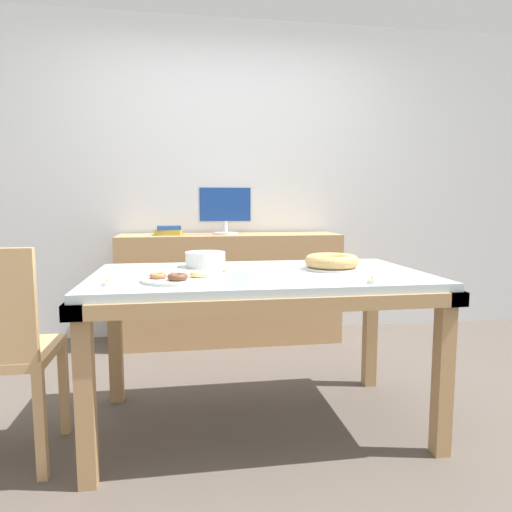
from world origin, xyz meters
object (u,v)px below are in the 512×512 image
computer_monitor (225,210)px  tealight_right_edge (107,283)px  tealight_left_edge (226,270)px  cake_chocolate_round (332,262)px  book_stack (169,230)px  tealight_near_front (372,281)px  plate_stack (205,259)px  pastry_platter (179,278)px  tealight_near_cakes (315,261)px

computer_monitor → tealight_right_edge: 1.83m
tealight_left_edge → cake_chocolate_round: bearing=0.6°
book_stack → tealight_left_edge: size_ratio=5.47×
book_stack → tealight_near_front: book_stack is taller
tealight_left_edge → tealight_right_edge: same height
plate_stack → tealight_left_edge: bearing=-65.1°
plate_stack → tealight_left_edge: size_ratio=5.25×
cake_chocolate_round → tealight_near_front: 0.42m
tealight_right_edge → computer_monitor: bearing=69.4°
book_stack → tealight_right_edge: size_ratio=5.47×
computer_monitor → pastry_platter: (-0.35, -1.62, -0.27)m
tealight_near_front → tealight_left_edge: (-0.58, 0.41, 0.00)m
book_stack → plate_stack: 1.23m
cake_chocolate_round → tealight_left_edge: bearing=-179.4°
tealight_near_front → book_stack: bearing=116.2°
book_stack → pastry_platter: book_stack is taller
cake_chocolate_round → tealight_near_front: cake_chocolate_round is taller
computer_monitor → tealight_left_edge: (-0.12, -1.40, -0.27)m
cake_chocolate_round → tealight_near_cakes: bearing=93.1°
tealight_left_edge → tealight_near_cakes: bearing=26.2°
tealight_near_front → cake_chocolate_round: bearing=95.5°
book_stack → tealight_near_cakes: size_ratio=5.47×
pastry_platter → tealight_near_front: 0.83m
tealight_left_edge → tealight_right_edge: (-0.52, -0.30, 0.00)m
cake_chocolate_round → tealight_near_front: (0.04, -0.41, -0.03)m
book_stack → cake_chocolate_round: 1.64m
computer_monitor → cake_chocolate_round: computer_monitor is taller
cake_chocolate_round → pastry_platter: 0.79m
computer_monitor → cake_chocolate_round: (0.41, -1.40, -0.24)m
cake_chocolate_round → tealight_left_edge: 0.54m
cake_chocolate_round → tealight_left_edge: (-0.54, -0.01, -0.03)m
computer_monitor → tealight_near_cakes: 1.24m
plate_stack → tealight_near_cakes: 0.62m
tealight_near_front → tealight_left_edge: same height
book_stack → tealight_left_edge: (0.32, -1.40, -0.11)m
cake_chocolate_round → tealight_right_edge: size_ratio=6.88×
pastry_platter → tealight_left_edge: 0.31m
plate_stack → tealight_near_front: (0.67, -0.61, -0.03)m
book_stack → tealight_near_front: 2.02m
tealight_right_edge → cake_chocolate_round: bearing=16.0°
book_stack → pastry_platter: 1.62m
cake_chocolate_round → pastry_platter: cake_chocolate_round is taller
plate_stack → book_stack: bearing=100.5°
book_stack → plate_stack: (0.22, -1.21, -0.08)m
pastry_platter → tealight_right_edge: 0.30m
pastry_platter → plate_stack: bearing=72.0°
tealight_near_front → tealight_left_edge: bearing=144.8°
book_stack → pastry_platter: (0.09, -1.62, -0.11)m
book_stack → cake_chocolate_round: bearing=-58.6°
book_stack → tealight_near_cakes: book_stack is taller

